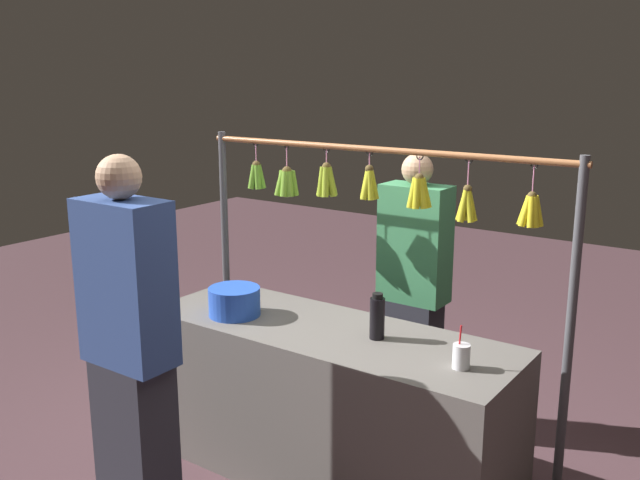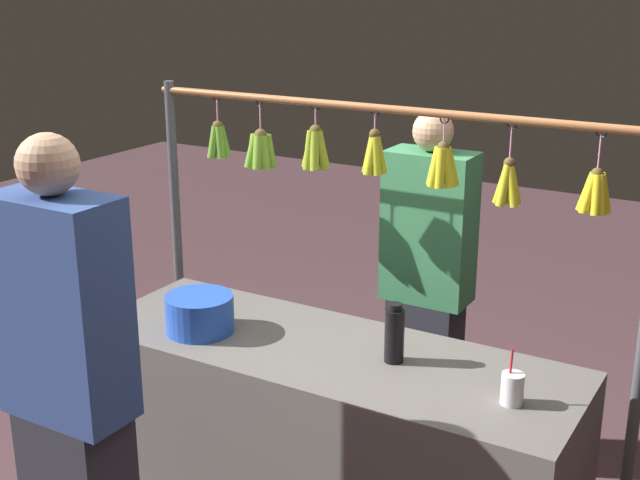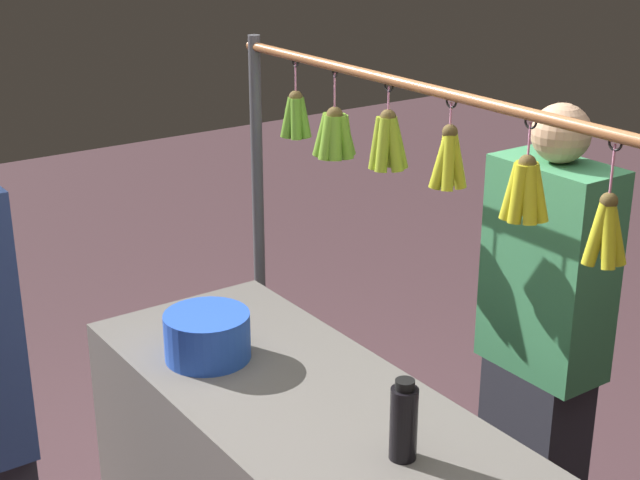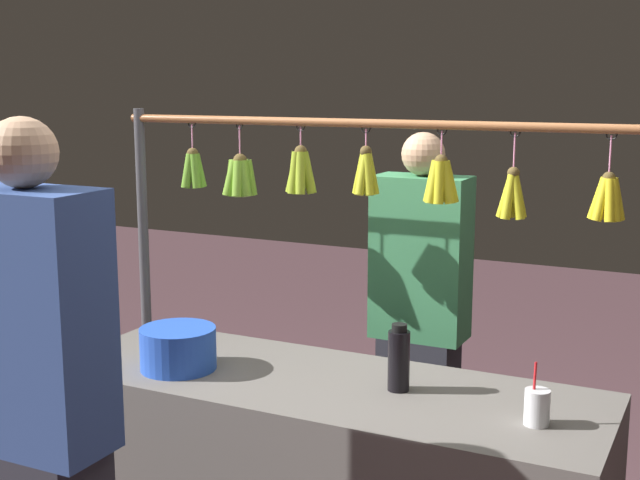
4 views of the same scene
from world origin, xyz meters
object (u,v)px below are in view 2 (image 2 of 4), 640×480
object	(u,v)px
vendor_person	(427,292)
customer_person	(71,403)
blue_bucket	(200,313)
drink_cup	(512,389)
water_bottle	(394,334)

from	to	relation	value
vendor_person	customer_person	world-z (taller)	customer_person
blue_bucket	drink_cup	distance (m)	1.25
drink_cup	customer_person	distance (m)	1.43
customer_person	vendor_person	bearing A→B (deg)	-108.14
water_bottle	drink_cup	xyz separation A→B (m)	(-0.47, 0.09, -0.05)
water_bottle	customer_person	distance (m)	1.14
vendor_person	drink_cup	bearing A→B (deg)	129.07
water_bottle	drink_cup	size ratio (longest dim) A/B	1.19
blue_bucket	vendor_person	world-z (taller)	vendor_person
drink_cup	water_bottle	bearing A→B (deg)	-10.95
customer_person	blue_bucket	bearing A→B (deg)	-84.78
drink_cup	customer_person	size ratio (longest dim) A/B	0.11
water_bottle	vendor_person	bearing A→B (deg)	-75.61
water_bottle	blue_bucket	world-z (taller)	water_bottle
water_bottle	drink_cup	distance (m)	0.48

